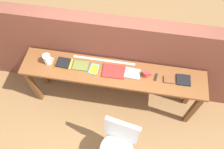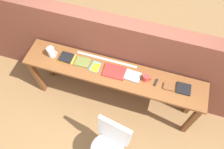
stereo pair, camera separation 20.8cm
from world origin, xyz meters
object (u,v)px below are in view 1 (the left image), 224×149
Objects in this scene: chair_white_moulded at (118,143)px; pamphlet_pile_colourful at (94,69)px; book_repair_rightmost at (183,80)px; book_open_centre at (114,71)px; book_stack_leftmost at (64,63)px; leather_journal_brown at (169,80)px; pitcher_white at (47,59)px; magazine_cycling at (81,65)px; mug at (146,74)px; multitool_folded at (156,77)px.

chair_white_moulded is 4.92× the size of pamphlet_pile_colourful.
book_repair_rightmost is (0.72, 0.85, 0.37)m from chair_white_moulded.
book_open_centre is (0.27, 0.00, 0.01)m from pamphlet_pile_colourful.
book_stack_leftmost reaches higher than leather_journal_brown.
book_stack_leftmost is 0.43m from pamphlet_pile_colourful.
pitcher_white is at bearing 178.99° from book_repair_rightmost.
chair_white_moulded is 0.93m from book_open_centre.
pamphlet_pile_colourful is at bearing 179.00° from book_open_centre.
book_repair_rightmost reaches higher than pamphlet_pile_colourful.
mug is (0.89, -0.01, 0.04)m from magazine_cycling.
book_open_centre is at bearing -0.38° from pitcher_white.
book_open_centre is at bearing -0.92° from book_stack_leftmost.
chair_white_moulded is at bearing -113.69° from multitool_folded.
mug is at bearing 0.93° from pamphlet_pile_colourful.
mug is (1.33, 0.00, -0.03)m from pitcher_white.
pitcher_white is 1.47m from multitool_folded.
pitcher_white reaches higher than book_stack_leftmost.
leather_journal_brown is (1.64, -0.02, -0.07)m from pitcher_white.
book_stack_leftmost reaches higher than magazine_cycling.
book_open_centre is 0.73m from leather_journal_brown.
mug is (0.43, 0.01, 0.03)m from book_open_centre.
book_open_centre is 0.56m from multitool_folded.
pamphlet_pile_colourful is (-0.46, 0.83, 0.36)m from chair_white_moulded.
book_repair_rightmost is (0.92, 0.02, 0.00)m from book_open_centre.
leather_journal_brown is at bearing -3.49° from magazine_cycling.
mug reaches higher than magazine_cycling.
book_open_centre is (0.69, -0.01, -0.01)m from book_stack_leftmost.
multitool_folded is (1.47, -0.00, -0.07)m from pitcher_white.
leather_journal_brown is at bearing -2.57° from book_open_centre.
book_stack_leftmost is 1.61m from book_repair_rightmost.
pamphlet_pile_colourful is at bearing -0.81° from pitcher_white.
multitool_folded is (1.02, -0.02, -0.00)m from magazine_cycling.
pitcher_white is 1.03× the size of book_repair_rightmost.
chair_white_moulded is at bearing -54.43° from magazine_cycling.
book_open_centre and book_repair_rightmost have the same top height.
pitcher_white is 1.67× the size of mug.
book_open_centre is at bearing -178.90° from mug.
pitcher_white is (-1.10, 0.84, 0.43)m from chair_white_moulded.
book_stack_leftmost is (-0.89, 0.84, 0.38)m from chair_white_moulded.
pitcher_white is at bearing -179.91° from mug.
book_repair_rightmost is (1.82, 0.01, -0.07)m from pitcher_white.
multitool_folded is at bearing 66.31° from chair_white_moulded.
book_open_centre is at bearing 0.66° from pamphlet_pile_colourful.
leather_journal_brown is at bearing -172.84° from book_repair_rightmost.
magazine_cycling reaches higher than pamphlet_pile_colourful.
multitool_folded is 0.35m from book_repair_rightmost.
leather_journal_brown is at bearing -0.62° from pitcher_white.
pitcher_white reaches higher than pamphlet_pile_colourful.
mug is 1.00× the size of multitool_folded.
magazine_cycling is 1.87× the size of mug.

